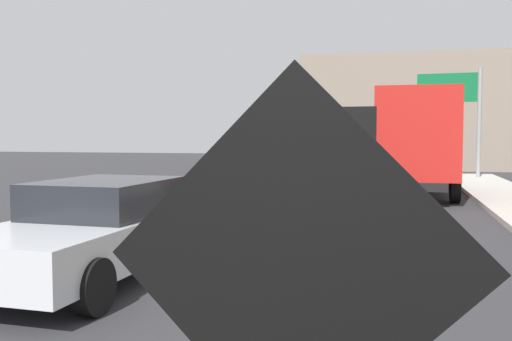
{
  "coord_description": "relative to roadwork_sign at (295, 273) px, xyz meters",
  "views": [
    {
      "loc": [
        1.54,
        0.5,
        2.04
      ],
      "look_at": [
        0.46,
        4.95,
        1.75
      ],
      "focal_mm": 40.22,
      "sensor_mm": 36.0,
      "label": 1
    }
  ],
  "objects": [
    {
      "name": "pickup_car",
      "position": [
        -3.69,
        5.06,
        -0.78
      ],
      "size": [
        2.12,
        4.71,
        1.38
      ],
      "color": "silver",
      "rests_on": "ground"
    },
    {
      "name": "arrow_board_trailer",
      "position": [
        -0.85,
        11.52,
        -0.99
      ],
      "size": [
        1.6,
        1.87,
        2.7
      ],
      "color": "orange",
      "rests_on": "ground"
    },
    {
      "name": "traffic_cone_far_lane",
      "position": [
        -0.25,
        8.35,
        -1.19
      ],
      "size": [
        0.36,
        0.36,
        0.58
      ],
      "color": "black",
      "rests_on": "ground"
    },
    {
      "name": "traffic_cone_mid_lane",
      "position": [
        -0.19,
        5.37,
        -1.18
      ],
      "size": [
        0.36,
        0.36,
        0.59
      ],
      "color": "black",
      "rests_on": "ground"
    },
    {
      "name": "roadwork_sign",
      "position": [
        0.0,
        0.0,
        0.0
      ],
      "size": [
        1.63,
        0.08,
        2.33
      ],
      "color": "#593819",
      "rests_on": "ground"
    },
    {
      "name": "far_building_block",
      "position": [
        1.64,
        35.13,
        1.87
      ],
      "size": [
        13.56,
        8.18,
        6.68
      ],
      "primitive_type": "cube",
      "color": "gray",
      "rests_on": "ground"
    },
    {
      "name": "box_truck",
      "position": [
        1.01,
        17.61,
        0.37
      ],
      "size": [
        2.59,
        7.43,
        3.41
      ],
      "color": "black",
      "rests_on": "ground"
    },
    {
      "name": "highway_guide_sign",
      "position": [
        3.23,
        24.99,
        1.95
      ],
      "size": [
        2.78,
        0.36,
        5.0
      ],
      "color": "gray",
      "rests_on": "ground"
    },
    {
      "name": "lane_center_stripe",
      "position": [
        -1.15,
        3.21,
        -1.47
      ],
      "size": [
        0.14,
        36.0,
        0.01
      ],
      "primitive_type": "cube",
      "color": "yellow",
      "rests_on": "ground"
    }
  ]
}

